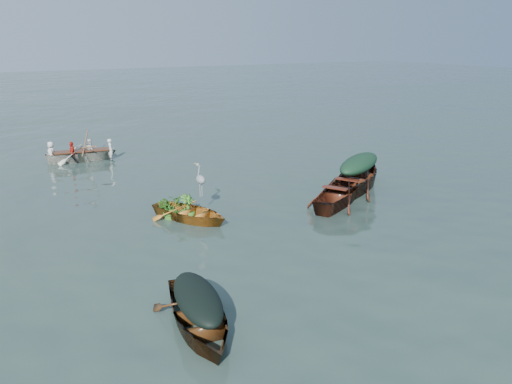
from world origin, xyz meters
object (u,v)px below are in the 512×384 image
yellow_dinghy (190,220)px  open_wooden_boat (340,202)px  heron (201,184)px  dark_covered_boat (199,328)px  rowed_boat (83,161)px  green_tarp_boat (358,189)px

yellow_dinghy → open_wooden_boat: open_wooden_boat is taller
yellow_dinghy → heron: size_ratio=3.17×
dark_covered_boat → rowed_boat: rowed_boat is taller
rowed_boat → yellow_dinghy: bearing=-164.8°
open_wooden_boat → dark_covered_boat: bearing=92.0°
open_wooden_boat → heron: size_ratio=4.53×
dark_covered_boat → heron: (2.38, 5.21, 0.84)m
rowed_boat → heron: size_ratio=4.07×
dark_covered_boat → heron: size_ratio=3.69×
yellow_dinghy → open_wooden_boat: (4.43, -0.85, 0.00)m
green_tarp_boat → open_wooden_boat: 1.56m
dark_covered_boat → green_tarp_boat: size_ratio=0.70×
open_wooden_boat → rowed_boat: size_ratio=1.11×
rowed_boat → open_wooden_boat: bearing=-141.3°
dark_covered_boat → open_wooden_boat: bearing=41.5°
dark_covered_boat → green_tarp_boat: green_tarp_boat is taller
green_tarp_boat → open_wooden_boat: green_tarp_boat is taller
rowed_boat → heron: heron is taller
green_tarp_boat → heron: bearing=56.0°
open_wooden_boat → heron: heron is taller
dark_covered_boat → rowed_boat: 13.26m
yellow_dinghy → green_tarp_boat: 5.78m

